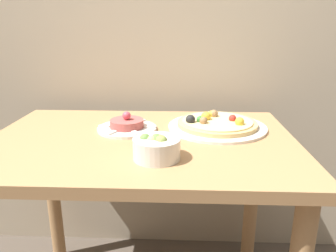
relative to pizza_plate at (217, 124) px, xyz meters
The scene contains 4 objects.
dining_table 0.32m from the pizza_plate, 155.59° to the right, with size 1.03×0.71×0.74m.
pizza_plate is the anchor object (origin of this frame).
tartare_plate 0.33m from the pizza_plate, behind, with size 0.21×0.21×0.07m.
small_bowl 0.35m from the pizza_plate, 124.17° to the right, with size 0.13×0.13×0.07m.
Camera 1 is at (0.14, -0.68, 1.11)m, focal length 35.00 mm.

